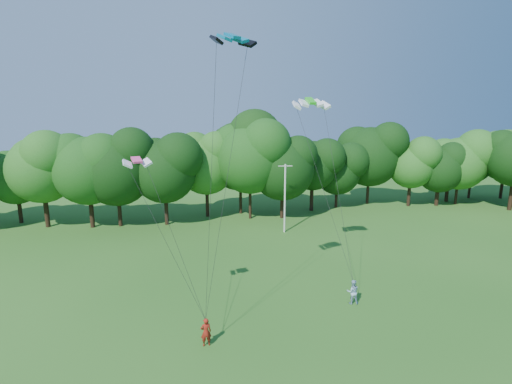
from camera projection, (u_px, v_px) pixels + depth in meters
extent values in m
cylinder|color=silver|center=(285.00, 199.00, 46.61)|extent=(0.20, 0.20, 8.15)
cube|color=silver|center=(285.00, 166.00, 45.79)|extent=(1.63, 0.27, 0.08)
imported|color=maroon|center=(206.00, 332.00, 24.83)|extent=(0.72, 0.51, 1.86)
imported|color=#99BBD5|center=(353.00, 292.00, 30.15)|extent=(1.06, 0.91, 1.90)
cube|color=#046D8F|center=(232.00, 36.00, 23.43)|extent=(2.90, 2.10, 0.52)
cube|color=#25CB1E|center=(311.00, 101.00, 33.14)|extent=(3.05, 1.41, 0.65)
cube|color=#FF4693|center=(137.00, 160.00, 24.30)|extent=(1.85, 1.26, 0.35)
cylinder|color=black|center=(241.00, 195.00, 55.22)|extent=(0.49, 0.49, 5.15)
ellipsoid|color=black|center=(240.00, 146.00, 53.78)|extent=(10.29, 10.29, 11.23)
cylinder|color=#382816|center=(447.00, 189.00, 62.26)|extent=(0.46, 0.46, 3.84)
ellipsoid|color=#265018|center=(451.00, 157.00, 61.19)|extent=(7.69, 7.69, 8.38)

